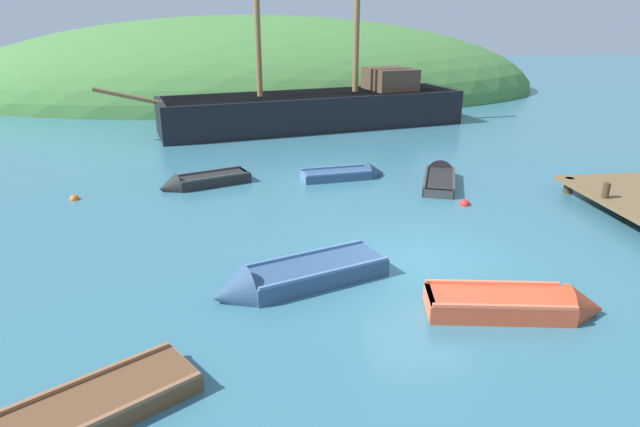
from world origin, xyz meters
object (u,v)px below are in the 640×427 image
(sailing_ship, at_px, (316,115))
(rowboat_center, at_px, (439,179))
(rowboat_outer_left, at_px, (522,307))
(rowboat_outer_right, at_px, (290,280))
(rowboat_far, at_px, (200,183))
(rowboat_portside, at_px, (349,176))
(buoy_orange, at_px, (75,200))
(buoy_red, at_px, (464,205))

(sailing_ship, relative_size, rowboat_center, 5.13)
(rowboat_outer_left, distance_m, rowboat_center, 8.89)
(rowboat_center, bearing_deg, rowboat_outer_right, 160.81)
(rowboat_outer_right, xyz_separation_m, rowboat_far, (-2.51, 7.60, -0.03))
(rowboat_outer_right, relative_size, rowboat_outer_left, 1.14)
(sailing_ship, height_order, rowboat_outer_left, sailing_ship)
(rowboat_outer_left, xyz_separation_m, rowboat_portside, (-1.76, 9.64, -0.05))
(buoy_orange, relative_size, buoy_red, 0.92)
(rowboat_outer_left, distance_m, buoy_red, 6.46)
(rowboat_far, relative_size, rowboat_portside, 1.03)
(sailing_ship, relative_size, rowboat_far, 5.59)
(rowboat_portside, bearing_deg, rowboat_center, -23.32)
(buoy_orange, height_order, buoy_red, buoy_red)
(rowboat_outer_right, height_order, rowboat_outer_left, rowboat_outer_right)
(sailing_ship, distance_m, rowboat_outer_right, 17.36)
(buoy_red, bearing_deg, rowboat_outer_left, -101.41)
(sailing_ship, height_order, buoy_orange, sailing_ship)
(sailing_ship, height_order, buoy_red, sailing_ship)
(rowboat_outer_left, distance_m, buoy_orange, 13.69)
(rowboat_far, relative_size, buoy_red, 9.39)
(rowboat_outer_right, distance_m, rowboat_portside, 8.37)
(rowboat_outer_left, relative_size, rowboat_portside, 1.14)
(rowboat_outer_left, xyz_separation_m, buoy_orange, (-10.84, 8.36, -0.14))
(sailing_ship, distance_m, buoy_orange, 13.86)
(sailing_ship, distance_m, rowboat_far, 10.87)
(sailing_ship, xyz_separation_m, rowboat_outer_right, (-2.66, -17.15, -0.48))
(buoy_orange, xyz_separation_m, buoy_red, (12.12, -2.04, 0.00))
(rowboat_outer_left, bearing_deg, rowboat_far, 136.49)
(rowboat_portside, height_order, buoy_red, rowboat_portside)
(rowboat_portside, bearing_deg, rowboat_outer_left, -87.53)
(rowboat_portside, xyz_separation_m, buoy_orange, (-9.08, -1.28, -0.09))
(buoy_red, bearing_deg, rowboat_portside, 132.54)
(rowboat_center, bearing_deg, buoy_red, -160.70)
(buoy_red, bearing_deg, rowboat_center, 89.18)
(rowboat_outer_right, distance_m, rowboat_outer_left, 4.80)
(rowboat_far, bearing_deg, rowboat_center, 154.10)
(rowboat_portside, height_order, rowboat_center, rowboat_center)
(sailing_ship, relative_size, rowboat_outer_right, 4.41)
(rowboat_center, bearing_deg, rowboat_portside, 94.70)
(rowboat_portside, bearing_deg, buoy_red, -55.36)
(rowboat_portside, bearing_deg, sailing_ship, 82.47)
(sailing_ship, bearing_deg, rowboat_portside, 77.49)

